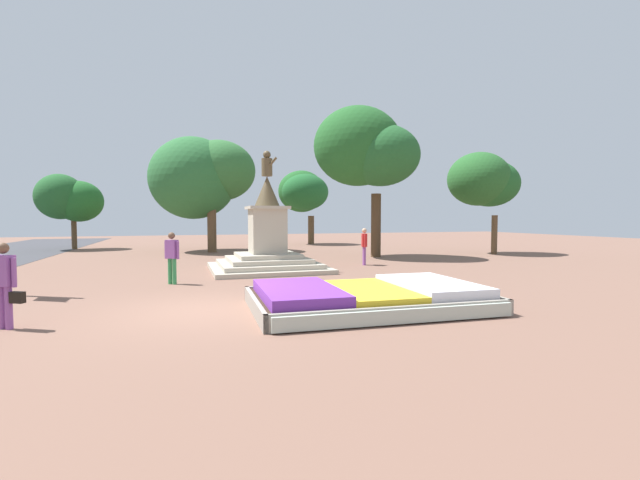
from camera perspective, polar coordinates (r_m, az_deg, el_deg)
ground_plane at (r=10.54m, az=-14.96°, el=-9.01°), size 89.14×89.14×0.00m
flower_planter at (r=10.43m, az=6.46°, el=-7.60°), size 5.68×3.76×0.58m
statue_monument at (r=17.82m, az=-7.02°, el=-0.89°), size 4.59×4.59×4.91m
pedestrian_with_handbag at (r=10.33m, az=-36.46°, el=-4.36°), size 0.67×0.46×1.70m
pedestrian_near_planter at (r=14.71m, az=-19.14°, el=-1.81°), size 0.46×0.41×1.70m
pedestrian_crossing_plaza at (r=19.59m, az=5.92°, el=-0.50°), size 0.32×0.55×1.69m
park_tree_far_left at (r=33.55m, az=-30.45°, el=4.73°), size 4.15×3.44×5.08m
park_tree_behind_statue at (r=28.66m, az=-15.42°, el=8.26°), size 6.66×5.81×7.28m
park_tree_far_right at (r=34.90m, az=-2.26°, el=6.42°), size 3.93×3.95×6.00m
park_tree_street_side at (r=23.97m, az=6.05°, el=11.74°), size 5.53×5.27×8.21m
park_tree_mid_canopy at (r=27.60m, az=20.97°, el=7.34°), size 4.35×3.71×6.06m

